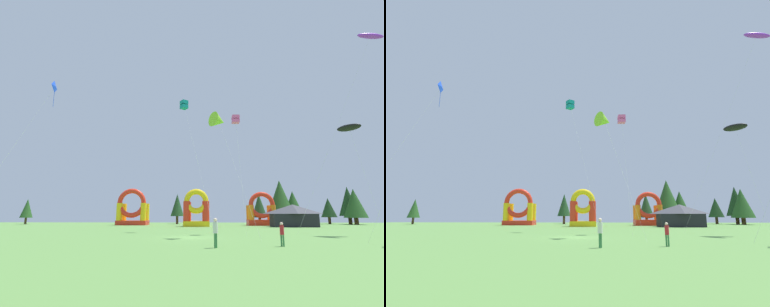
# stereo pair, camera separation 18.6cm
# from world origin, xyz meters

# --- Properties ---
(ground_plane) EXTENTS (120.00, 120.00, 0.00)m
(ground_plane) POSITION_xyz_m (0.00, 0.00, 0.00)
(ground_plane) COLOR #5B8C42
(kite_lime_delta) EXTENTS (4.03, 5.20, 12.16)m
(kite_lime_delta) POSITION_xyz_m (2.96, 0.06, 11.31)
(kite_lime_delta) COLOR #8CD826
(kite_lime_delta) RESTS_ON ground_plane
(kite_teal_box) EXTENTS (4.41, 5.69, 17.53)m
(kite_teal_box) POSITION_xyz_m (-1.23, 9.56, 16.93)
(kite_teal_box) COLOR #0C7F7A
(kite_teal_box) RESTS_ON ground_plane
(kite_black_parafoil) EXTENTS (2.38, 3.35, 11.72)m
(kite_black_parafoil) POSITION_xyz_m (17.00, 2.59, 11.19)
(kite_black_parafoil) COLOR black
(kite_black_parafoil) RESTS_ON ground_plane
(kite_purple_parafoil) EXTENTS (12.00, 1.88, 24.46)m
(kite_purple_parafoil) POSITION_xyz_m (22.20, 4.97, 23.73)
(kite_purple_parafoil) COLOR purple
(kite_purple_parafoil) RESTS_ON ground_plane
(kite_blue_diamond) EXTENTS (4.83, 5.79, 16.54)m
(kite_blue_diamond) POSITION_xyz_m (-15.08, 1.44, 15.87)
(kite_blue_diamond) COLOR blue
(kite_blue_diamond) RESTS_ON ground_plane
(kite_pink_box) EXTENTS (0.89, 4.33, 13.64)m
(kite_pink_box) POSITION_xyz_m (5.25, 5.07, 13.17)
(kite_pink_box) COLOR #EA599E
(kite_pink_box) RESTS_ON ground_plane
(person_left_edge) EXTENTS (0.42, 0.42, 1.84)m
(person_left_edge) POSITION_xyz_m (2.16, -8.57, 1.09)
(person_left_edge) COLOR #33723F
(person_left_edge) RESTS_ON ground_plane
(person_midfield) EXTENTS (0.38, 0.38, 1.55)m
(person_midfield) POSITION_xyz_m (6.59, -7.55, 0.92)
(person_midfield) COLOR #33723F
(person_midfield) RESTS_ON ground_plane
(inflatable_orange_dome) EXTENTS (6.48, 4.62, 7.76)m
(inflatable_orange_dome) POSITION_xyz_m (-14.25, 35.23, 2.88)
(inflatable_orange_dome) COLOR red
(inflatable_orange_dome) RESTS_ON ground_plane
(inflatable_blue_arch) EXTENTS (5.61, 4.17, 6.84)m
(inflatable_blue_arch) POSITION_xyz_m (13.26, 33.91, 2.43)
(inflatable_blue_arch) COLOR red
(inflatable_blue_arch) RESTS_ON ground_plane
(inflatable_yellow_castle) EXTENTS (4.86, 4.68, 6.93)m
(inflatable_yellow_castle) POSITION_xyz_m (-0.09, 27.83, 2.65)
(inflatable_yellow_castle) COLOR yellow
(inflatable_yellow_castle) RESTS_ON ground_plane
(festival_tent) EXTENTS (7.74, 4.15, 4.00)m
(festival_tent) POSITION_xyz_m (17.55, 26.38, 2.00)
(festival_tent) COLOR black
(festival_tent) RESTS_ON ground_plane
(tree_row_0) EXTENTS (2.83, 2.83, 5.94)m
(tree_row_0) POSITION_xyz_m (-41.52, 41.01, 3.69)
(tree_row_0) COLOR #4C331E
(tree_row_0) RESTS_ON ground_plane
(tree_row_1) EXTENTS (3.30, 3.30, 7.29)m
(tree_row_1) POSITION_xyz_m (-5.35, 44.53, 4.54)
(tree_row_1) COLOR #4C331E
(tree_row_1) RESTS_ON ground_plane
(tree_row_2) EXTENTS (3.45, 3.45, 7.02)m
(tree_row_2) POSITION_xyz_m (14.17, 40.77, 4.26)
(tree_row_2) COLOR #4C331E
(tree_row_2) RESTS_ON ground_plane
(tree_row_3) EXTENTS (5.79, 5.79, 10.40)m
(tree_row_3) POSITION_xyz_m (19.57, 42.54, 6.49)
(tree_row_3) COLOR #4C331E
(tree_row_3) RESTS_ON ground_plane
(tree_row_4) EXTENTS (4.50, 4.50, 7.85)m
(tree_row_4) POSITION_xyz_m (22.90, 43.84, 4.94)
(tree_row_4) COLOR #4C331E
(tree_row_4) RESTS_ON ground_plane
(tree_row_5) EXTENTS (3.68, 3.68, 6.25)m
(tree_row_5) POSITION_xyz_m (32.05, 45.74, 3.89)
(tree_row_5) COLOR #4C331E
(tree_row_5) RESTS_ON ground_plane
(tree_row_6) EXTENTS (4.44, 4.44, 8.75)m
(tree_row_6) POSITION_xyz_m (35.46, 42.55, 5.30)
(tree_row_6) COLOR #4C331E
(tree_row_6) RESTS_ON ground_plane
(tree_row_7) EXTENTS (5.09, 5.09, 8.09)m
(tree_row_7) POSITION_xyz_m (35.91, 40.69, 4.77)
(tree_row_7) COLOR #4C331E
(tree_row_7) RESTS_ON ground_plane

